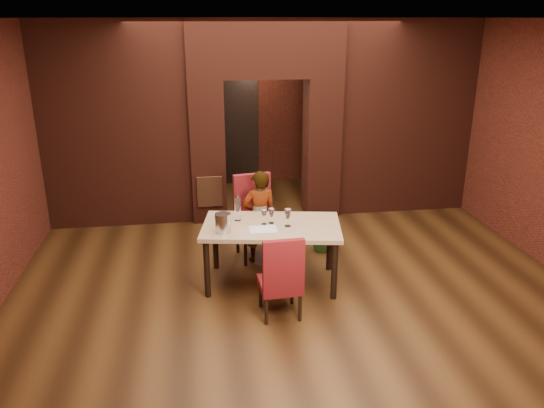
{
  "coord_description": "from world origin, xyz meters",
  "views": [
    {
      "loc": [
        -1.13,
        -6.46,
        3.22
      ],
      "look_at": [
        -0.18,
        0.0,
        0.9
      ],
      "focal_mm": 35.0,
      "sensor_mm": 36.0,
      "label": 1
    }
  ],
  "objects": [
    {
      "name": "floor",
      "position": [
        0.0,
        0.0,
        0.0
      ],
      "size": [
        8.0,
        8.0,
        0.0
      ],
      "primitive_type": "plane",
      "color": "#432710",
      "rests_on": "ground"
    },
    {
      "name": "ceiling",
      "position": [
        0.0,
        0.0,
        3.2
      ],
      "size": [
        7.0,
        8.0,
        0.04
      ],
      "primitive_type": "cube",
      "color": "silver",
      "rests_on": "ground"
    },
    {
      "name": "wall_back",
      "position": [
        0.0,
        4.0,
        1.6
      ],
      "size": [
        7.0,
        0.04,
        3.2
      ],
      "primitive_type": "cube",
      "color": "maroon",
      "rests_on": "ground"
    },
    {
      "name": "wall_front",
      "position": [
        0.0,
        -4.0,
        1.6
      ],
      "size": [
        7.0,
        0.04,
        3.2
      ],
      "primitive_type": "cube",
      "color": "maroon",
      "rests_on": "ground"
    },
    {
      "name": "wall_right",
      "position": [
        3.5,
        0.0,
        1.6
      ],
      "size": [
        0.04,
        8.0,
        3.2
      ],
      "primitive_type": "cube",
      "color": "maroon",
      "rests_on": "ground"
    },
    {
      "name": "pillar_left",
      "position": [
        -0.95,
        2.0,
        1.15
      ],
      "size": [
        0.55,
        0.55,
        2.3
      ],
      "primitive_type": "cube",
      "color": "maroon",
      "rests_on": "ground"
    },
    {
      "name": "pillar_right",
      "position": [
        0.95,
        2.0,
        1.15
      ],
      "size": [
        0.55,
        0.55,
        2.3
      ],
      "primitive_type": "cube",
      "color": "maroon",
      "rests_on": "ground"
    },
    {
      "name": "lintel",
      "position": [
        0.0,
        2.0,
        2.75
      ],
      "size": [
        2.45,
        0.55,
        0.9
      ],
      "primitive_type": "cube",
      "color": "maroon",
      "rests_on": "ground"
    },
    {
      "name": "wing_wall_left",
      "position": [
        -2.36,
        2.0,
        1.6
      ],
      "size": [
        2.28,
        0.35,
        3.2
      ],
      "primitive_type": "cube",
      "color": "maroon",
      "rests_on": "ground"
    },
    {
      "name": "wing_wall_right",
      "position": [
        2.36,
        2.0,
        1.6
      ],
      "size": [
        2.28,
        0.35,
        3.2
      ],
      "primitive_type": "cube",
      "color": "maroon",
      "rests_on": "ground"
    },
    {
      "name": "vent_panel",
      "position": [
        -0.95,
        1.71,
        0.55
      ],
      "size": [
        0.4,
        0.03,
        0.5
      ],
      "primitive_type": "cube",
      "color": "#A95931",
      "rests_on": "ground"
    },
    {
      "name": "rear_door",
      "position": [
        -0.4,
        3.94,
        1.05
      ],
      "size": [
        0.9,
        0.08,
        2.1
      ],
      "primitive_type": "cube",
      "color": "black",
      "rests_on": "ground"
    },
    {
      "name": "rear_door_frame",
      "position": [
        -0.4,
        3.9,
        1.05
      ],
      "size": [
        1.02,
        0.04,
        2.22
      ],
      "primitive_type": "cube",
      "color": "black",
      "rests_on": "ground"
    },
    {
      "name": "dining_table",
      "position": [
        -0.26,
        -0.45,
        0.4
      ],
      "size": [
        1.83,
        1.23,
        0.79
      ],
      "primitive_type": "cube",
      "rotation": [
        0.0,
        0.0,
        -0.17
      ],
      "color": "tan",
      "rests_on": "ground"
    },
    {
      "name": "chair_far",
      "position": [
        -0.35,
        0.33,
        0.58
      ],
      "size": [
        0.6,
        0.6,
        1.16
      ],
      "primitive_type": "cube",
      "rotation": [
        0.0,
        0.0,
        0.16
      ],
      "color": "maroon",
      "rests_on": "ground"
    },
    {
      "name": "chair_near",
      "position": [
        -0.27,
        -1.22,
        0.5
      ],
      "size": [
        0.47,
        0.47,
        1.0
      ],
      "primitive_type": "cube",
      "rotation": [
        0.0,
        0.0,
        3.19
      ],
      "color": "maroon",
      "rests_on": "ground"
    },
    {
      "name": "person_seated",
      "position": [
        -0.32,
        0.21,
        0.65
      ],
      "size": [
        0.51,
        0.37,
        1.3
      ],
      "primitive_type": "imported",
      "rotation": [
        0.0,
        0.0,
        3.26
      ],
      "color": "white",
      "rests_on": "ground"
    },
    {
      "name": "wine_glass_a",
      "position": [
        -0.34,
        -0.42,
        0.89
      ],
      "size": [
        0.08,
        0.08,
        0.19
      ],
      "primitive_type": null,
      "color": "white",
      "rests_on": "dining_table"
    },
    {
      "name": "wine_glass_b",
      "position": [
        -0.25,
        -0.4,
        0.89
      ],
      "size": [
        0.08,
        0.08,
        0.19
      ],
      "primitive_type": null,
      "color": "white",
      "rests_on": "dining_table"
    },
    {
      "name": "wine_glass_c",
      "position": [
        -0.07,
        -0.53,
        0.9
      ],
      "size": [
        0.09,
        0.09,
        0.22
      ],
      "primitive_type": null,
      "color": "white",
      "rests_on": "dining_table"
    },
    {
      "name": "tasting_sheet",
      "position": [
        -0.38,
        -0.59,
        0.79
      ],
      "size": [
        0.33,
        0.25,
        0.0
      ],
      "primitive_type": "cube",
      "rotation": [
        0.0,
        0.0,
        -0.03
      ],
      "color": "silver",
      "rests_on": "dining_table"
    },
    {
      "name": "wine_bucket",
      "position": [
        -0.86,
        -0.6,
        0.91
      ],
      "size": [
        0.19,
        0.19,
        0.23
      ],
      "primitive_type": "cylinder",
      "color": "silver",
      "rests_on": "dining_table"
    },
    {
      "name": "water_bottle",
      "position": [
        -0.65,
        -0.25,
        0.96
      ],
      "size": [
        0.08,
        0.08,
        0.33
      ],
      "primitive_type": "cylinder",
      "color": "white",
      "rests_on": "dining_table"
    },
    {
      "name": "potted_plant",
      "position": [
        0.61,
        0.41,
        0.24
      ],
      "size": [
        0.5,
        0.46,
        0.47
      ],
      "primitive_type": "imported",
      "rotation": [
        0.0,
        0.0,
        0.25
      ],
      "color": "#2C6327",
      "rests_on": "ground"
    }
  ]
}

